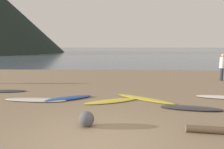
% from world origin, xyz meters
% --- Properties ---
extents(ground_plane, '(120.00, 120.00, 0.20)m').
position_xyz_m(ground_plane, '(0.00, 10.00, -0.10)').
color(ground_plane, '#8C7559').
rests_on(ground_plane, ground).
extents(ocean_water, '(140.00, 100.00, 0.01)m').
position_xyz_m(ocean_water, '(0.00, 63.18, 0.00)').
color(ocean_water, slate).
rests_on(ocean_water, ground).
extents(surfboard_1, '(2.22, 0.71, 0.06)m').
position_xyz_m(surfboard_1, '(-5.16, 5.01, 0.03)').
color(surfboard_1, '#333338').
rests_on(surfboard_1, ground).
extents(surfboard_2, '(2.70, 0.66, 0.08)m').
position_xyz_m(surfboard_2, '(-2.92, 3.56, 0.04)').
color(surfboard_2, silver).
rests_on(surfboard_2, ground).
extents(surfboard_3, '(2.06, 1.41, 0.10)m').
position_xyz_m(surfboard_3, '(-1.60, 3.82, 0.05)').
color(surfboard_3, '#1E479E').
rests_on(surfboard_3, ground).
extents(surfboard_4, '(2.31, 1.36, 0.06)m').
position_xyz_m(surfboard_4, '(0.28, 3.56, 0.03)').
color(surfboard_4, yellow).
rests_on(surfboard_4, ground).
extents(surfboard_5, '(2.48, 1.81, 0.07)m').
position_xyz_m(surfboard_5, '(1.68, 3.92, 0.03)').
color(surfboard_5, yellow).
rests_on(surfboard_5, ground).
extents(surfboard_6, '(2.24, 0.83, 0.09)m').
position_xyz_m(surfboard_6, '(3.23, 2.77, 0.05)').
color(surfboard_6, '#333338').
rests_on(surfboard_6, ground).
extents(person_2, '(0.35, 0.35, 1.75)m').
position_xyz_m(person_2, '(7.17, 8.55, 1.03)').
color(person_2, '#2D2D38').
rests_on(person_2, ground).
extents(driftwood_log, '(1.67, 0.37, 0.19)m').
position_xyz_m(driftwood_log, '(3.24, 0.83, 0.10)').
color(driftwood_log, brown).
rests_on(driftwood_log, ground).
extents(beach_rock_near, '(0.44, 0.44, 0.44)m').
position_xyz_m(beach_rock_near, '(-0.33, 1.13, 0.22)').
color(beach_rock_near, '#4E4C51').
rests_on(beach_rock_near, ground).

